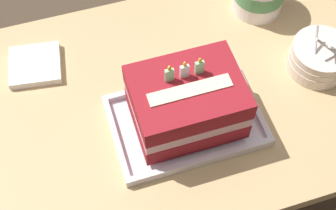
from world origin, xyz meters
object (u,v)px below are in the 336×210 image
foil_tray (186,122)px  napkin_pile (35,65)px  bowl_stack (319,57)px  birthday_cake (187,102)px

foil_tray → napkin_pile: 0.38m
bowl_stack → birthday_cake: bearing=-170.8°
birthday_cake → bowl_stack: birthday_cake is taller
bowl_stack → napkin_pile: 0.65m
bowl_stack → napkin_pile: bowl_stack is taller
foil_tray → bowl_stack: 0.34m
bowl_stack → foil_tray: bearing=-170.8°
foil_tray → napkin_pile: bearing=139.2°
napkin_pile → birthday_cake: bearing=-40.8°
foil_tray → bowl_stack: bowl_stack is taller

